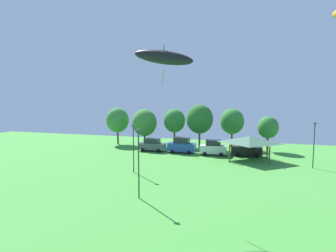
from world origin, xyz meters
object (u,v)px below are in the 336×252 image
(parked_car_second_from_left, at_px, (182,145))
(park_pavilion, at_px, (249,140))
(parked_car_leftmost, at_px, (152,145))
(treeline_tree_5, at_px, (268,127))
(parked_car_rightmost_in_row, at_px, (247,149))
(light_post_0, at_px, (139,160))
(parked_car_third_from_left, at_px, (213,148))
(treeline_tree_0, at_px, (118,120))
(treeline_tree_2, at_px, (174,121))
(light_post_1, at_px, (314,142))
(light_post_2, at_px, (133,146))
(treeline_tree_4, at_px, (232,122))
(treeline_tree_3, at_px, (200,119))
(kite_flying_5, at_px, (163,57))
(treeline_tree_1, at_px, (145,123))

(parked_car_second_from_left, relative_size, park_pavilion, 0.66)
(parked_car_leftmost, height_order, park_pavilion, park_pavilion)
(park_pavilion, xyz_separation_m, treeline_tree_5, (3.06, 8.25, 1.09))
(parked_car_rightmost_in_row, height_order, light_post_0, light_post_0)
(light_post_0, bearing_deg, parked_car_third_from_left, 79.38)
(parked_car_second_from_left, bearing_deg, treeline_tree_0, 161.53)
(treeline_tree_2, relative_size, treeline_tree_5, 1.18)
(parked_car_third_from_left, bearing_deg, parked_car_leftmost, 172.11)
(light_post_1, bearing_deg, parked_car_rightmost_in_row, 148.05)
(parked_car_rightmost_in_row, height_order, treeline_tree_0, treeline_tree_0)
(light_post_0, height_order, light_post_2, light_post_0)
(parked_car_third_from_left, distance_m, treeline_tree_5, 11.03)
(treeline_tree_4, bearing_deg, treeline_tree_3, -156.88)
(kite_flying_5, distance_m, treeline_tree_1, 29.01)
(treeline_tree_2, height_order, treeline_tree_3, treeline_tree_3)
(parked_car_third_from_left, bearing_deg, treeline_tree_5, 28.68)
(parked_car_rightmost_in_row, height_order, treeline_tree_1, treeline_tree_1)
(parked_car_third_from_left, height_order, light_post_2, light_post_2)
(parked_car_second_from_left, height_order, treeline_tree_5, treeline_tree_5)
(parked_car_leftmost, distance_m, park_pavilion, 16.45)
(parked_car_leftmost, bearing_deg, light_post_2, -79.39)
(park_pavilion, height_order, light_post_0, light_post_0)
(parked_car_leftmost, height_order, treeline_tree_3, treeline_tree_3)
(light_post_2, xyz_separation_m, treeline_tree_0, (-11.97, 18.44, 1.54))
(parked_car_third_from_left, distance_m, treeline_tree_3, 7.70)
(park_pavilion, bearing_deg, light_post_0, -116.72)
(light_post_2, height_order, treeline_tree_0, treeline_tree_0)
(parked_car_rightmost_in_row, relative_size, treeline_tree_1, 0.64)
(parked_car_second_from_left, xyz_separation_m, parked_car_third_from_left, (5.30, -0.20, -0.05))
(parked_car_second_from_left, distance_m, treeline_tree_1, 10.89)
(parked_car_third_from_left, distance_m, treeline_tree_2, 11.40)
(light_post_0, bearing_deg, parked_car_leftmost, 107.57)
(treeline_tree_2, bearing_deg, light_post_0, -80.74)
(treeline_tree_3, bearing_deg, treeline_tree_5, 2.96)
(park_pavilion, distance_m, light_post_1, 8.35)
(parked_car_third_from_left, bearing_deg, treeline_tree_3, 113.39)
(treeline_tree_0, distance_m, treeline_tree_4, 22.54)
(treeline_tree_0, bearing_deg, light_post_0, -58.47)
(light_post_2, xyz_separation_m, treeline_tree_3, (4.69, 18.84, 2.06))
(parked_car_rightmost_in_row, height_order, light_post_2, light_post_2)
(kite_flying_5, relative_size, treeline_tree_4, 0.77)
(parked_car_third_from_left, relative_size, treeline_tree_3, 0.54)
(parked_car_rightmost_in_row, relative_size, treeline_tree_3, 0.56)
(kite_flying_5, distance_m, treeline_tree_3, 26.10)
(parked_car_rightmost_in_row, bearing_deg, treeline_tree_2, 158.02)
(treeline_tree_0, bearing_deg, light_post_2, -57.01)
(parked_car_leftmost, xyz_separation_m, parked_car_third_from_left, (10.60, -0.17, 0.11))
(light_post_0, xyz_separation_m, light_post_1, (17.53, 16.61, -0.16))
(light_post_1, relative_size, light_post_2, 1.01)
(parked_car_rightmost_in_row, bearing_deg, light_post_1, -30.77)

